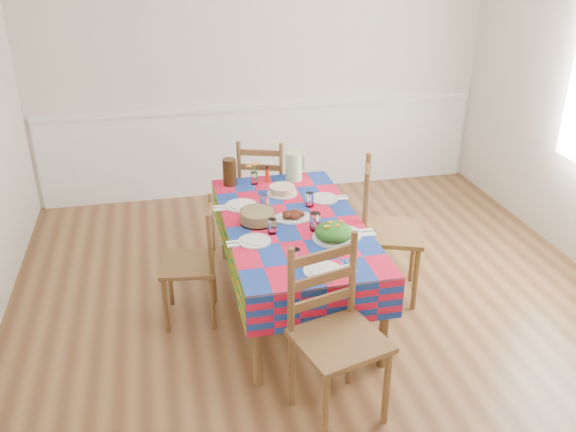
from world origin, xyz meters
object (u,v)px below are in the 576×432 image
(green_pitcher, at_px, (294,166))
(chair_left, at_px, (194,263))
(chair_right, at_px, (385,232))
(tea_pitcher, at_px, (230,172))
(chair_near, at_px, (335,336))
(meat_platter, at_px, (293,216))
(chair_far, at_px, (263,190))
(dining_table, at_px, (293,230))

(green_pitcher, xyz_separation_m, chair_left, (-0.87, -0.75, -0.36))
(chair_left, bearing_deg, chair_right, 98.67)
(tea_pitcher, relative_size, chair_near, 0.21)
(meat_platter, relative_size, green_pitcher, 1.21)
(meat_platter, bearing_deg, chair_near, -91.05)
(green_pitcher, xyz_separation_m, chair_far, (-0.19, 0.36, -0.34))
(meat_platter, bearing_deg, tea_pitcher, 116.20)
(dining_table, bearing_deg, chair_far, 90.73)
(chair_right, bearing_deg, chair_left, 111.33)
(chair_far, bearing_deg, chair_left, 77.14)
(meat_platter, relative_size, chair_right, 0.26)
(green_pitcher, distance_m, chair_near, 1.87)
(chair_left, height_order, chair_right, chair_right)
(chair_left, bearing_deg, chair_near, 39.86)
(green_pitcher, xyz_separation_m, chair_right, (0.52, -0.73, -0.28))
(green_pitcher, relative_size, chair_right, 0.22)
(chair_near, bearing_deg, chair_far, 74.49)
(chair_far, bearing_deg, chair_right, 141.91)
(dining_table, relative_size, green_pitcher, 7.70)
(tea_pitcher, distance_m, chair_left, 0.90)
(dining_table, xyz_separation_m, tea_pitcher, (-0.34, 0.74, 0.18))
(chair_near, distance_m, chair_right, 1.32)
(chair_left, bearing_deg, chair_far, 156.06)
(tea_pitcher, height_order, chair_near, chair_near)
(chair_far, relative_size, chair_right, 0.90)
(chair_far, bearing_deg, tea_pitcher, 66.60)
(green_pitcher, bearing_deg, dining_table, -103.39)
(chair_right, bearing_deg, dining_table, 111.81)
(meat_platter, height_order, tea_pitcher, tea_pitcher)
(meat_platter, relative_size, chair_far, 0.29)
(dining_table, distance_m, chair_far, 1.11)
(green_pitcher, relative_size, chair_near, 0.22)
(green_pitcher, height_order, tea_pitcher, green_pitcher)
(chair_far, distance_m, chair_right, 1.30)
(chair_left, bearing_deg, meat_platter, 101.25)
(chair_near, distance_m, chair_far, 2.20)
(dining_table, relative_size, chair_far, 1.87)
(chair_near, relative_size, chair_far, 1.10)
(chair_near, height_order, chair_far, chair_near)
(dining_table, relative_size, chair_left, 1.99)
(green_pitcher, bearing_deg, chair_left, -139.41)
(meat_platter, xyz_separation_m, chair_near, (-0.02, -1.13, -0.19))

